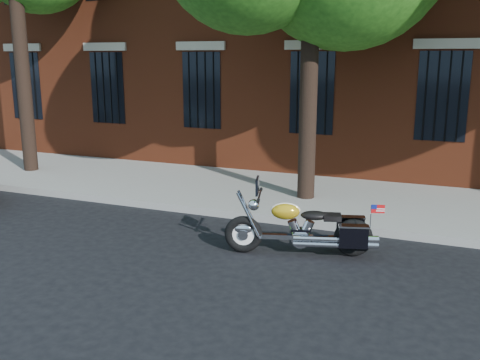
% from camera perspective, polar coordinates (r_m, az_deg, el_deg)
% --- Properties ---
extents(ground, '(120.00, 120.00, 0.00)m').
position_cam_1_polar(ground, '(9.05, -1.05, -6.79)').
color(ground, black).
rests_on(ground, ground).
extents(curb, '(40.00, 0.16, 0.15)m').
position_cam_1_polar(curb, '(10.25, 2.01, -3.98)').
color(curb, gray).
rests_on(curb, ground).
extents(sidewalk, '(40.00, 3.60, 0.15)m').
position_cam_1_polar(sidewalk, '(11.96, 5.15, -1.54)').
color(sidewalk, gray).
rests_on(sidewalk, ground).
extents(motorcycle, '(2.43, 1.11, 1.23)m').
position_cam_1_polar(motorcycle, '(8.48, 7.03, -5.29)').
color(motorcycle, black).
rests_on(motorcycle, ground).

